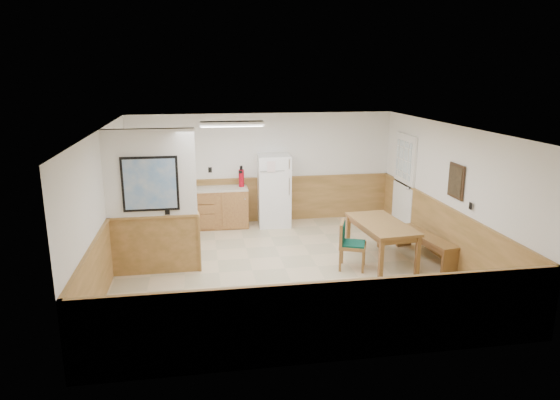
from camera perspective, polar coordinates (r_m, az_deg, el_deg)
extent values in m
plane|color=tan|center=(8.97, 0.59, -7.81)|extent=(6.00, 6.00, 0.00)
cube|color=white|center=(8.34, 0.64, 8.28)|extent=(6.00, 6.00, 0.02)
cube|color=white|center=(11.47, -1.99, 3.66)|extent=(6.00, 0.02, 2.50)
cube|color=white|center=(9.54, 18.65, 0.68)|extent=(0.02, 6.00, 2.50)
cube|color=white|center=(8.59, -19.51, -0.87)|extent=(0.02, 6.00, 2.50)
cube|color=tan|center=(11.61, -1.94, 0.00)|extent=(6.00, 0.04, 1.00)
cube|color=tan|center=(9.73, 18.19, -3.61)|extent=(0.04, 6.00, 1.00)
cube|color=tan|center=(8.80, -18.97, -5.58)|extent=(0.04, 6.00, 1.00)
cube|color=white|center=(8.57, -14.62, 2.90)|extent=(1.50, 0.15, 1.50)
cube|color=tan|center=(8.89, -14.11, -5.01)|extent=(1.50, 0.17, 1.00)
cube|color=black|center=(8.51, -14.61, 1.78)|extent=(0.92, 0.03, 0.92)
cube|color=silver|center=(8.49, -14.62, 1.76)|extent=(0.84, 0.01, 0.84)
cube|color=#A77A3B|center=(11.25, -7.30, -0.95)|extent=(1.40, 0.60, 0.86)
cube|color=#A77A3B|center=(11.30, -14.77, -1.25)|extent=(0.06, 0.60, 0.86)
cube|color=#A77A3B|center=(11.25, -11.02, -1.10)|extent=(0.06, 0.60, 0.86)
cube|color=beige|center=(11.14, -9.43, 1.20)|extent=(2.20, 0.60, 0.04)
cube|color=beige|center=(11.42, -9.45, 1.88)|extent=(2.20, 0.02, 0.10)
cube|color=white|center=(11.25, 13.96, 1.85)|extent=(0.05, 1.02, 2.15)
cube|color=white|center=(11.24, 13.92, 1.85)|extent=(0.04, 0.90, 2.05)
cube|color=silver|center=(11.13, 13.96, 4.48)|extent=(0.02, 0.76, 0.80)
cube|color=white|center=(11.32, -12.62, 4.72)|extent=(0.80, 0.03, 1.00)
cube|color=white|center=(11.31, -12.63, 4.71)|extent=(0.70, 0.01, 0.90)
cube|color=#372416|center=(9.21, 19.49, 2.05)|extent=(0.03, 0.50, 0.60)
cube|color=black|center=(9.20, 19.38, 2.05)|extent=(0.01, 0.42, 0.52)
cube|color=white|center=(9.54, -5.53, 8.69)|extent=(1.20, 0.30, 0.08)
cube|color=white|center=(9.54, -5.53, 8.42)|extent=(1.15, 0.25, 0.01)
cube|color=white|center=(11.23, -0.70, 1.11)|extent=(0.74, 0.74, 1.61)
cube|color=silver|center=(10.79, 1.08, 4.13)|extent=(0.03, 0.02, 0.21)
cube|color=silver|center=(10.89, 1.06, 1.55)|extent=(0.03, 0.02, 0.38)
cube|color=olive|center=(9.21, 11.53, -2.71)|extent=(0.93, 1.66, 0.05)
cube|color=olive|center=(9.23, 11.51, -3.16)|extent=(0.82, 1.55, 0.10)
cube|color=olive|center=(8.56, 11.47, -6.70)|extent=(0.08, 0.08, 0.70)
cube|color=olive|center=(9.83, 7.78, -3.74)|extent=(0.08, 0.08, 0.70)
cube|color=olive|center=(8.86, 15.46, -6.20)|extent=(0.08, 0.08, 0.70)
cube|color=olive|center=(10.10, 11.37, -3.40)|extent=(0.08, 0.08, 0.70)
cube|color=olive|center=(9.69, 16.37, -4.02)|extent=(0.58, 1.58, 0.05)
cube|color=olive|center=(9.16, 18.21, -6.75)|extent=(0.32, 0.11, 0.40)
cube|color=olive|center=(10.38, 14.57, -3.97)|extent=(0.32, 0.11, 0.40)
cube|color=olive|center=(8.92, 8.32, -5.20)|extent=(0.59, 0.59, 0.06)
cube|color=#0E4636|center=(8.91, 8.33, -4.92)|extent=(0.54, 0.54, 0.03)
cube|color=olive|center=(8.86, 7.10, -3.72)|extent=(0.21, 0.44, 0.40)
cube|color=#0E4636|center=(8.88, 5.83, -3.65)|extent=(0.16, 0.37, 0.34)
cube|color=olive|center=(8.83, 6.89, -6.92)|extent=(0.05, 0.05, 0.39)
cube|color=olive|center=(9.20, 7.12, -6.04)|extent=(0.05, 0.05, 0.39)
cube|color=olive|center=(8.81, 9.46, -7.07)|extent=(0.05, 0.05, 0.39)
cube|color=olive|center=(9.18, 9.59, -6.18)|extent=(0.05, 0.05, 0.39)
cylinder|color=#AD0919|center=(11.16, -4.44, 2.50)|extent=(0.15, 0.15, 0.39)
cylinder|color=black|center=(11.11, -4.46, 3.70)|extent=(0.06, 0.06, 0.09)
cylinder|color=green|center=(11.11, -13.10, 1.71)|extent=(0.10, 0.10, 0.23)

